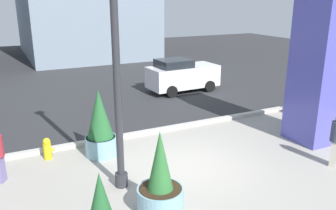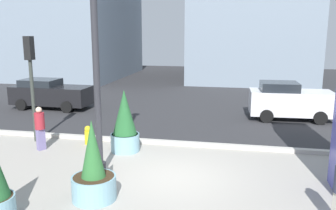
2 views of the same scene
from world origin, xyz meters
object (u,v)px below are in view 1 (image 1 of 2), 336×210
(pedestrian_by_curb, at_px, (336,138))
(lamp_post, at_px, (116,66))
(potted_plant_near_left, at_px, (160,184))
(potted_plant_by_pillar, at_px, (310,102))
(car_intersection, at_px, (182,75))
(fire_hydrant, at_px, (47,149))
(potted_plant_curbside, at_px, (100,126))
(art_pillar_blue, at_px, (321,61))

(pedestrian_by_curb, bearing_deg, lamp_post, 164.72)
(potted_plant_near_left, bearing_deg, potted_plant_by_pillar, 21.79)
(potted_plant_near_left, bearing_deg, car_intersection, 59.01)
(fire_hydrant, xyz_separation_m, car_intersection, (8.20, 5.83, 0.56))
(potted_plant_by_pillar, distance_m, fire_hydrant, 11.11)
(potted_plant_curbside, bearing_deg, potted_plant_by_pillar, -1.60)
(potted_plant_by_pillar, distance_m, pedestrian_by_curb, 4.83)
(pedestrian_by_curb, bearing_deg, potted_plant_by_pillar, 51.30)
(lamp_post, relative_size, fire_hydrant, 9.44)
(art_pillar_blue, height_order, potted_plant_curbside, art_pillar_blue)
(art_pillar_blue, xyz_separation_m, fire_hydrant, (-9.20, 2.65, -2.62))
(fire_hydrant, height_order, pedestrian_by_curb, pedestrian_by_curb)
(potted_plant_near_left, xyz_separation_m, potted_plant_curbside, (-0.41, 3.86, 0.29))
(potted_plant_by_pillar, distance_m, car_intersection, 7.19)
(art_pillar_blue, bearing_deg, pedestrian_by_curb, -121.30)
(pedestrian_by_curb, bearing_deg, car_intersection, 89.28)
(potted_plant_by_pillar, bearing_deg, car_intersection, 113.68)
(potted_plant_curbside, bearing_deg, art_pillar_blue, -16.08)
(fire_hydrant, relative_size, pedestrian_by_curb, 0.44)
(potted_plant_curbside, distance_m, car_intersection, 9.08)
(potted_plant_curbside, distance_m, fire_hydrant, 1.87)
(potted_plant_near_left, height_order, potted_plant_by_pillar, potted_plant_near_left)
(potted_plant_by_pillar, bearing_deg, lamp_post, -168.08)
(lamp_post, distance_m, potted_plant_near_left, 3.17)
(art_pillar_blue, height_order, fire_hydrant, art_pillar_blue)
(lamp_post, bearing_deg, potted_plant_by_pillar, 11.92)
(potted_plant_near_left, relative_size, pedestrian_by_curb, 1.27)
(pedestrian_by_curb, bearing_deg, art_pillar_blue, 58.70)
(car_intersection, bearing_deg, lamp_post, -127.51)
(lamp_post, bearing_deg, potted_plant_curbside, 88.31)
(fire_hydrant, bearing_deg, lamp_post, -59.58)
(lamp_post, height_order, fire_hydrant, lamp_post)
(lamp_post, bearing_deg, art_pillar_blue, 0.72)
(potted_plant_by_pillar, xyz_separation_m, pedestrian_by_curb, (-3.01, -3.76, 0.23))
(art_pillar_blue, xyz_separation_m, pedestrian_by_curb, (-1.13, -1.86, -2.04))
(art_pillar_blue, distance_m, potted_plant_by_pillar, 3.51)
(potted_plant_near_left, height_order, potted_plant_curbside, potted_plant_curbside)
(fire_hydrant, bearing_deg, potted_plant_by_pillar, -3.84)
(potted_plant_curbside, bearing_deg, fire_hydrant, 163.99)
(art_pillar_blue, bearing_deg, potted_plant_near_left, -166.62)
(potted_plant_by_pillar, distance_m, potted_plant_curbside, 9.41)
(lamp_post, relative_size, art_pillar_blue, 1.18)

